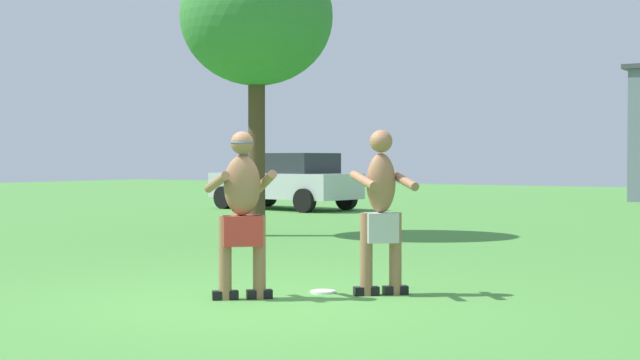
% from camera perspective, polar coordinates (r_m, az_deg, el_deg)
% --- Properties ---
extents(ground_plane, '(80.00, 80.00, 0.00)m').
position_cam_1_polar(ground_plane, '(9.01, -4.27, -7.72)').
color(ground_plane, '#4C8E3D').
extents(player_with_cap, '(0.88, 0.75, 1.71)m').
position_cam_1_polar(player_with_cap, '(9.24, -4.88, -1.65)').
color(player_with_cap, black).
rests_on(player_with_cap, ground_plane).
extents(player_in_gray, '(0.83, 0.74, 1.72)m').
position_cam_1_polar(player_in_gray, '(9.50, 3.83, -1.77)').
color(player_in_gray, black).
rests_on(player_in_gray, ground_plane).
extents(frisbee, '(0.27, 0.27, 0.03)m').
position_cam_1_polar(frisbee, '(9.72, 0.18, -6.98)').
color(frisbee, white).
rests_on(frisbee, ground_plane).
extents(car_silver_mid_lot, '(4.48, 2.44, 1.58)m').
position_cam_1_polar(car_silver_mid_lot, '(25.71, -2.13, -0.01)').
color(car_silver_mid_lot, silver).
rests_on(car_silver_mid_lot, ground_plane).
extents(tree_right_field, '(2.81, 2.81, 5.31)m').
position_cam_1_polar(tree_right_field, '(17.07, -3.98, 10.03)').
color(tree_right_field, '#4C3823').
rests_on(tree_right_field, ground_plane).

